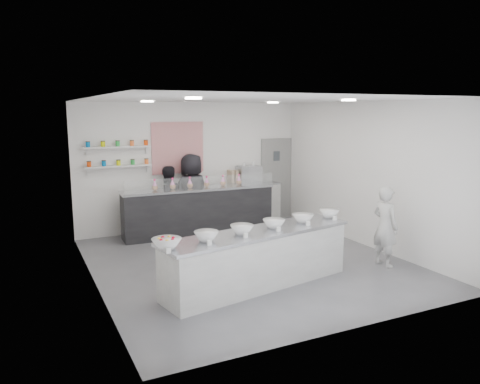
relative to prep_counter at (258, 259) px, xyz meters
name	(u,v)px	position (x,y,z in m)	size (l,w,h in m)	color
floor	(248,263)	(0.38, 1.12, -0.46)	(6.00, 6.00, 0.00)	#515156
ceiling	(249,99)	(0.38, 1.12, 2.54)	(6.00, 6.00, 0.00)	white
back_wall	(192,166)	(0.38, 4.12, 1.04)	(5.50, 5.50, 0.00)	white
left_wall	(92,195)	(-2.37, 1.12, 1.04)	(6.00, 6.00, 0.00)	white
right_wall	(367,175)	(3.13, 1.12, 1.04)	(6.00, 6.00, 0.00)	white
back_door	(276,179)	(2.68, 4.09, 0.59)	(0.88, 0.04, 2.10)	gray
pattern_panel	(178,148)	(0.03, 4.09, 1.49)	(1.25, 0.03, 1.20)	#B01F2A
jar_shelf_lower	(118,166)	(-1.37, 4.02, 1.14)	(1.45, 0.22, 0.04)	silver
jar_shelf_upper	(118,147)	(-1.37, 4.02, 1.56)	(1.45, 0.22, 0.04)	silver
preserve_jars	(118,153)	(-1.37, 4.00, 1.42)	(1.45, 0.10, 0.56)	#E83E04
downlight_0	(193,98)	(-1.02, 0.12, 2.52)	(0.24, 0.24, 0.02)	white
downlight_1	(349,100)	(1.78, 0.12, 2.52)	(0.24, 0.24, 0.02)	white
downlight_2	(147,101)	(-1.02, 2.72, 2.52)	(0.24, 0.24, 0.02)	white
downlight_3	(273,103)	(1.78, 2.72, 2.52)	(0.24, 0.24, 0.02)	white
prep_counter	(258,259)	(0.00, 0.00, 0.00)	(3.36, 0.76, 0.92)	#B0AFAA
back_bar	(199,211)	(0.30, 3.46, 0.08)	(3.49, 0.64, 1.08)	black
sneeze_guard	(203,183)	(0.28, 3.16, 0.77)	(3.44, 0.01, 0.29)	white
espresso_ledge	(254,203)	(1.93, 3.90, 0.04)	(1.35, 0.43, 1.00)	#B0AFAA
espresso_machine	(249,175)	(1.79, 3.90, 0.76)	(0.58, 0.40, 0.44)	#93969E
cup_stacks	(234,178)	(1.38, 3.90, 0.73)	(0.27, 0.24, 0.36)	beige
prep_bowls	(258,227)	(0.00, 0.00, 0.53)	(3.61, 0.46, 0.15)	white
label_cards	(268,237)	(-0.09, -0.49, 0.49)	(3.31, 0.04, 0.07)	white
cookie_bags	(198,182)	(0.30, 3.46, 0.75)	(2.13, 0.13, 0.25)	#FF81DE
woman_prep	(385,226)	(2.56, -0.09, 0.28)	(0.54, 0.35, 1.47)	#BBBBB6
staff_left	(167,201)	(-0.36, 3.72, 0.33)	(0.77, 0.60, 1.58)	black
staff_right	(192,193)	(0.23, 3.71, 0.46)	(0.90, 0.58, 1.84)	black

